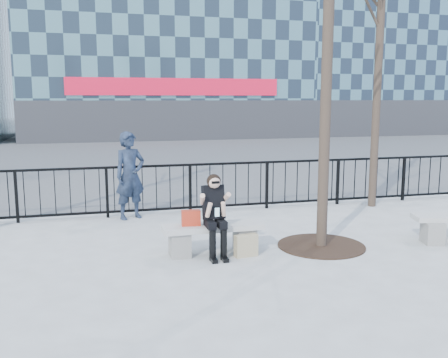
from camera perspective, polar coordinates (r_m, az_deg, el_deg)
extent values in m
plane|color=gray|center=(8.32, -1.28, -8.47)|extent=(120.00, 120.00, 0.00)
cube|color=#474747|center=(22.93, -10.02, 2.76)|extent=(60.00, 23.00, 0.01)
cube|color=black|center=(10.97, -4.94, 1.59)|extent=(14.00, 0.05, 0.05)
cube|color=black|center=(11.13, -4.88, -3.31)|extent=(14.00, 0.05, 0.05)
cube|color=#2D2D30|center=(30.09, -5.47, 6.65)|extent=(18.00, 0.08, 2.40)
cube|color=red|center=(30.01, -5.51, 10.46)|extent=(12.60, 0.12, 1.00)
cube|color=#2D2D30|center=(36.86, 21.79, 6.50)|extent=(16.00, 0.08, 2.40)
cylinder|color=black|center=(8.57, 11.84, 17.23)|extent=(0.18, 0.18, 7.50)
cylinder|color=black|center=(12.14, 17.29, 13.40)|extent=(0.18, 0.18, 7.00)
cylinder|color=black|center=(8.84, 11.04, -7.49)|extent=(1.50, 1.50, 0.02)
cube|color=slate|center=(8.16, -5.08, -7.40)|extent=(0.32, 0.38, 0.40)
cube|color=slate|center=(8.40, 2.39, -6.88)|extent=(0.32, 0.38, 0.40)
cube|color=gray|center=(8.20, -1.29, -5.51)|extent=(1.65, 0.46, 0.09)
cube|color=slate|center=(9.54, 22.72, -5.67)|extent=(0.31, 0.37, 0.39)
cube|color=#B32A16|center=(8.10, -3.81, -4.46)|extent=(0.31, 0.17, 0.25)
cube|color=tan|center=(8.12, 2.54, -7.61)|extent=(0.39, 0.20, 0.36)
imported|color=black|center=(10.66, -10.69, 0.40)|extent=(0.79, 0.67, 1.85)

